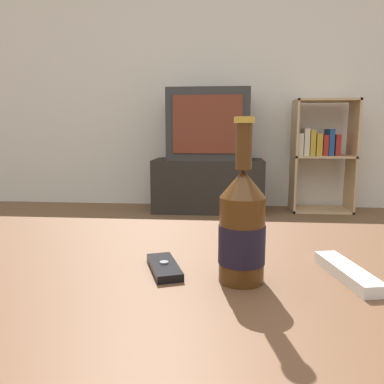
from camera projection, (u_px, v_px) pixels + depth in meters
back_wall at (214, 70)px, 3.54m from camera, size 8.00×0.05×2.60m
coffee_table at (158, 297)px, 0.70m from camera, size 1.35×0.73×0.47m
tv_stand at (208, 185)px, 3.42m from camera, size 0.98×0.44×0.47m
television at (209, 125)px, 3.33m from camera, size 0.71×0.45×0.62m
bookshelf at (320, 151)px, 3.36m from camera, size 0.53×0.30×1.00m
beer_bottle at (242, 228)px, 0.61m from camera, size 0.08×0.08×0.27m
cell_phone at (164, 267)px, 0.67m from camera, size 0.08×0.13×0.02m
remote_control at (347, 272)px, 0.63m from camera, size 0.07×0.17×0.02m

